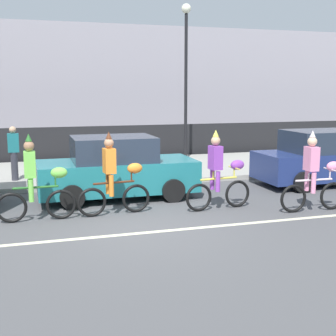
% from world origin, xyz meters
% --- Properties ---
extents(ground_plane, '(80.00, 80.00, 0.00)m').
position_xyz_m(ground_plane, '(0.00, 0.00, 0.00)').
color(ground_plane, '#4C4C4F').
extents(road_centre_line, '(36.00, 0.14, 0.01)m').
position_xyz_m(road_centre_line, '(0.00, -0.50, 0.00)').
color(road_centre_line, beige).
rests_on(road_centre_line, ground).
extents(sidewalk_curb, '(60.00, 5.00, 0.15)m').
position_xyz_m(sidewalk_curb, '(0.00, 6.50, 0.07)').
color(sidewalk_curb, '#9E9B93').
rests_on(sidewalk_curb, ground).
extents(fence_line, '(40.00, 0.08, 1.40)m').
position_xyz_m(fence_line, '(0.00, 9.40, 0.70)').
color(fence_line, black).
rests_on(fence_line, ground).
extents(building_backdrop, '(28.00, 8.00, 6.02)m').
position_xyz_m(building_backdrop, '(3.70, 18.00, 3.01)').
color(building_backdrop, '#99939E').
rests_on(building_backdrop, ground).
extents(parade_cyclist_lime, '(1.72, 0.50, 1.92)m').
position_xyz_m(parade_cyclist_lime, '(-2.01, 1.04, 0.84)').
color(parade_cyclist_lime, black).
rests_on(parade_cyclist_lime, ground).
extents(parade_cyclist_orange, '(1.72, 0.50, 1.92)m').
position_xyz_m(parade_cyclist_orange, '(-0.29, 1.07, 0.84)').
color(parade_cyclist_orange, black).
rests_on(parade_cyclist_orange, ground).
extents(parade_cyclist_purple, '(1.72, 0.50, 1.92)m').
position_xyz_m(parade_cyclist_purple, '(2.19, 0.81, 0.84)').
color(parade_cyclist_purple, black).
rests_on(parade_cyclist_purple, ground).
extents(parade_cyclist_pink, '(1.72, 0.50, 1.92)m').
position_xyz_m(parade_cyclist_pink, '(4.26, -0.00, 0.84)').
color(parade_cyclist_pink, black).
rests_on(parade_cyclist_pink, ground).
extents(parked_car_navy, '(4.10, 1.92, 1.64)m').
position_xyz_m(parked_car_navy, '(6.39, 2.68, 0.78)').
color(parked_car_navy, navy).
rests_on(parked_car_navy, ground).
extents(parked_car_teal, '(4.10, 1.92, 1.64)m').
position_xyz_m(parked_car_teal, '(0.06, 2.69, 0.78)').
color(parked_car_teal, '#1E727A').
rests_on(parked_car_teal, ground).
extents(street_lamp_post, '(0.36, 0.36, 5.86)m').
position_xyz_m(street_lamp_post, '(3.80, 7.92, 3.99)').
color(street_lamp_post, black).
rests_on(street_lamp_post, sidewalk_curb).
extents(pedestrian_onlooker, '(0.32, 0.20, 1.62)m').
position_xyz_m(pedestrian_onlooker, '(-2.54, 5.26, 1.01)').
color(pedestrian_onlooker, '#33333D').
rests_on(pedestrian_onlooker, sidewalk_curb).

